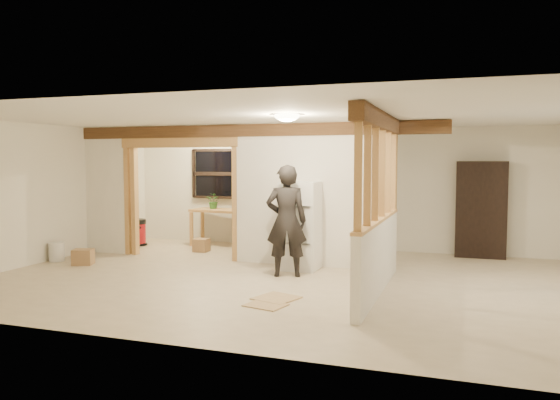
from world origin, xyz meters
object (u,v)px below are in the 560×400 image
at_px(bookshelf, 481,210).
at_px(work_table, 221,227).
at_px(shop_vac, 137,232).
at_px(refrigerator, 300,226).
at_px(woman, 286,221).

bearing_deg(bookshelf, work_table, -177.60).
bearing_deg(work_table, shop_vac, -154.15).
distance_m(refrigerator, woman, 0.63).
height_order(refrigerator, bookshelf, bookshelf).
distance_m(refrigerator, shop_vac, 4.36).
relative_size(woman, shop_vac, 3.06).
bearing_deg(refrigerator, shop_vac, 162.11).
xyz_separation_m(refrigerator, work_table, (-2.41, 1.96, -0.35)).
xyz_separation_m(refrigerator, bookshelf, (2.91, 2.18, 0.17)).
xyz_separation_m(shop_vac, bookshelf, (7.04, 0.85, 0.62)).
distance_m(refrigerator, bookshelf, 3.64).
bearing_deg(woman, work_table, -65.86).
bearing_deg(shop_vac, bookshelf, 6.92).
distance_m(work_table, bookshelf, 5.35).
relative_size(work_table, shop_vac, 2.15).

